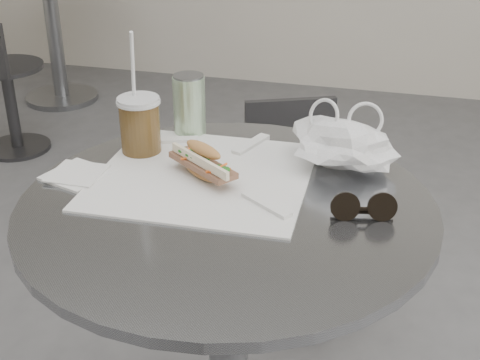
% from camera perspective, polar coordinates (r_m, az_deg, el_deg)
% --- Properties ---
extents(cafe_table, '(0.76, 0.76, 0.74)m').
position_cam_1_polar(cafe_table, '(1.36, -1.04, -12.04)').
color(cafe_table, slate).
rests_on(cafe_table, ground).
extents(bg_table, '(0.70, 0.70, 0.74)m').
position_cam_1_polar(bg_table, '(3.83, -15.72, 13.18)').
color(bg_table, slate).
rests_on(bg_table, ground).
extents(chair_far, '(0.36, 0.38, 0.65)m').
position_cam_1_polar(chair_far, '(2.00, 4.81, -4.03)').
color(chair_far, '#323235').
rests_on(chair_far, ground).
extents(bg_chair, '(0.34, 0.35, 0.65)m').
position_cam_1_polar(bg_chair, '(3.24, -19.49, 6.98)').
color(bg_chair, '#323235').
rests_on(bg_chair, ground).
extents(sandwich_paper, '(0.41, 0.39, 0.00)m').
position_cam_1_polar(sandwich_paper, '(1.30, -3.15, 0.38)').
color(sandwich_paper, white).
rests_on(sandwich_paper, cafe_table).
extents(banh_mi, '(0.20, 0.18, 0.07)m').
position_cam_1_polar(banh_mi, '(1.28, -3.18, 1.55)').
color(banh_mi, '#C87D4B').
rests_on(banh_mi, sandwich_paper).
extents(iced_coffee, '(0.09, 0.09, 0.26)m').
position_cam_1_polar(iced_coffee, '(1.39, -8.54, 4.71)').
color(iced_coffee, brown).
rests_on(iced_coffee, cafe_table).
extents(sunglasses, '(0.12, 0.05, 0.05)m').
position_cam_1_polar(sunglasses, '(1.17, 10.48, -2.40)').
color(sunglasses, black).
rests_on(sunglasses, cafe_table).
extents(plastic_bag, '(0.22, 0.18, 0.10)m').
position_cam_1_polar(plastic_bag, '(1.32, 8.65, 2.88)').
color(plastic_bag, white).
rests_on(plastic_bag, cafe_table).
extents(napkin_stack, '(0.14, 0.14, 0.01)m').
position_cam_1_polar(napkin_stack, '(1.34, -13.74, 0.47)').
color(napkin_stack, white).
rests_on(napkin_stack, cafe_table).
extents(drink_can, '(0.07, 0.07, 0.13)m').
position_cam_1_polar(drink_can, '(1.47, -4.35, 6.42)').
color(drink_can, '#67A15D').
rests_on(drink_can, cafe_table).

